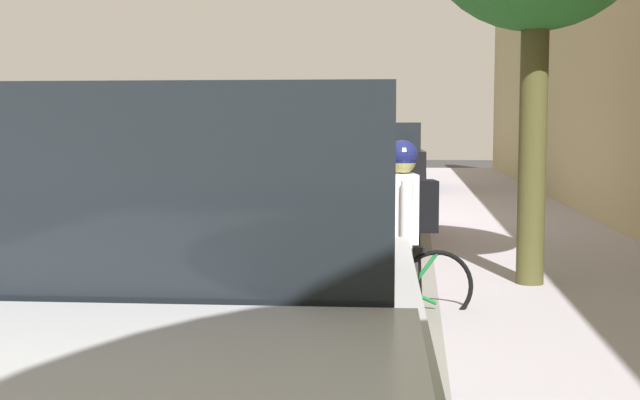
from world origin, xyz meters
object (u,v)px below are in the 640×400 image
at_px(parked_sedan_red_second, 352,196).
at_px(parked_sedan_white_far, 393,158).
at_px(bicycle_at_curb, 381,285).
at_px(cyclist_with_backpack, 406,218).
at_px(parked_suv_black_mid, 389,157).

distance_m(parked_sedan_red_second, parked_sedan_white_far, 17.33).
bearing_deg(parked_sedan_white_far, parked_sedan_red_second, -90.44).
relative_size(bicycle_at_curb, cyclist_with_backpack, 1.00).
distance_m(parked_sedan_red_second, cyclist_with_backpack, 5.94).
relative_size(parked_suv_black_mid, cyclist_with_backpack, 2.78).
relative_size(parked_suv_black_mid, parked_sedan_white_far, 1.07).
xyz_separation_m(parked_sedan_white_far, cyclist_with_backpack, (0.80, -23.19, 0.29)).
height_order(parked_suv_black_mid, bicycle_at_curb, parked_suv_black_mid).
distance_m(parked_suv_black_mid, cyclist_with_backpack, 16.38).
bearing_deg(parked_suv_black_mid, bicycle_at_curb, -88.30).
bearing_deg(bicycle_at_curb, cyclist_with_backpack, -63.29).
height_order(parked_suv_black_mid, parked_sedan_white_far, parked_suv_black_mid).
relative_size(parked_sedan_red_second, parked_sedan_white_far, 1.01).
xyz_separation_m(parked_suv_black_mid, parked_sedan_white_far, (-0.10, 6.82, -0.27)).
height_order(parked_suv_black_mid, cyclist_with_backpack, parked_suv_black_mid).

